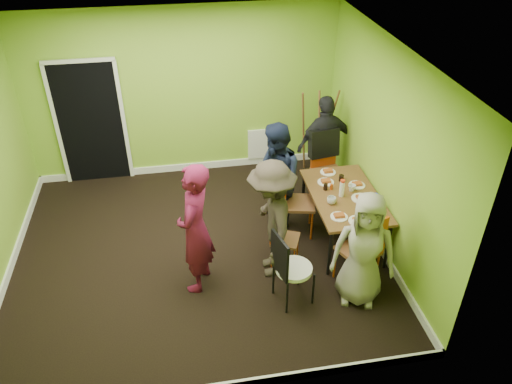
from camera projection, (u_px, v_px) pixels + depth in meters
ground at (199, 251)px, 6.95m from camera, size 5.00×5.00×0.00m
room_walls at (192, 191)px, 6.43m from camera, size 5.04×4.54×2.82m
dining_table at (345, 198)px, 6.81m from camera, size 0.90×1.50×0.75m
chair_left_far at (293, 197)px, 7.01m from camera, size 0.52×0.52×1.06m
chair_left_near at (280, 234)px, 6.51m from camera, size 0.46×0.46×0.85m
chair_back_end at (325, 151)px, 7.70m from camera, size 0.54×0.62×1.14m
chair_front_end at (364, 248)px, 6.09m from camera, size 0.58×0.58×1.06m
chair_bentwood at (289, 266)px, 5.87m from camera, size 0.49×0.48×1.02m
easel at (316, 134)px, 8.23m from camera, size 0.63×0.59×1.56m
plate_near_left at (326, 182)px, 7.03m from camera, size 0.23×0.23×0.01m
plate_near_right at (339, 217)px, 6.35m from camera, size 0.22×0.22×0.01m
plate_far_back at (328, 172)px, 7.26m from camera, size 0.22×0.22×0.01m
plate_far_front at (358, 221)px, 6.28m from camera, size 0.25×0.25×0.01m
plate_wall_back at (357, 185)px, 6.97m from camera, size 0.23×0.23×0.01m
plate_wall_front at (361, 198)px, 6.70m from camera, size 0.26×0.26×0.01m
thermos at (342, 189)px, 6.70m from camera, size 0.07×0.07×0.22m
blue_bottle at (375, 200)px, 6.50m from camera, size 0.07×0.07×0.20m
orange_bottle at (331, 187)px, 6.87m from camera, size 0.04×0.04×0.08m
glass_mid at (326, 187)px, 6.86m from camera, size 0.06×0.06×0.09m
glass_back at (341, 178)px, 7.05m from camera, size 0.07×0.07×0.09m
glass_front at (363, 214)px, 6.33m from camera, size 0.06×0.06×0.10m
cup_a at (332, 200)px, 6.58m from camera, size 0.12×0.12×0.10m
cup_b at (352, 188)px, 6.83m from camera, size 0.10×0.10×0.10m
person_standing at (195, 229)px, 5.95m from camera, size 0.61×0.74×1.75m
person_left_far at (276, 179)px, 6.98m from camera, size 0.72×0.87×1.64m
person_left_near at (271, 220)px, 6.20m from camera, size 0.66×1.09×1.63m
person_back_end at (325, 144)px, 7.88m from camera, size 1.00×0.59×1.61m
person_front_end at (364, 250)px, 5.81m from camera, size 0.86×0.70×1.52m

